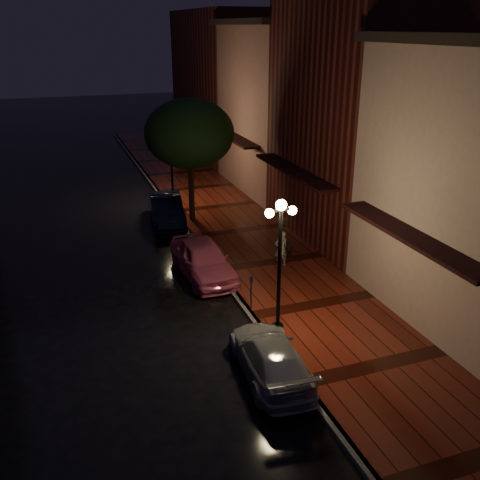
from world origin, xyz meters
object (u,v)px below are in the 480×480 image
object	(u,v)px
silver_car	(271,357)
woman_with_umbrella	(282,234)
streetlamp_far	(171,157)
pink_car	(203,259)
street_tree	(190,136)
streetlamp_near	(279,260)
navy_car	(166,209)
parking_meter	(251,289)

from	to	relation	value
silver_car	woman_with_umbrella	distance (m)	6.96
streetlamp_far	pink_car	distance (m)	9.32
woman_with_umbrella	street_tree	bearing A→B (deg)	-74.15
pink_car	silver_car	xyz separation A→B (m)	(0.00, -6.62, -0.14)
streetlamp_near	silver_car	xyz separation A→B (m)	(-0.95, -1.69, -2.02)
navy_car	parking_meter	xyz separation A→B (m)	(0.75, -9.57, 0.16)
street_tree	streetlamp_far	bearing A→B (deg)	94.91
street_tree	pink_car	size ratio (longest dim) A/B	1.38
navy_car	woman_with_umbrella	distance (m)	7.53
parking_meter	silver_car	bearing A→B (deg)	-80.03
silver_car	woman_with_umbrella	world-z (taller)	woman_with_umbrella
streetlamp_far	parking_meter	bearing A→B (deg)	-90.94
streetlamp_far	silver_car	world-z (taller)	streetlamp_far
silver_car	parking_meter	world-z (taller)	parking_meter
pink_car	silver_car	distance (m)	6.62
silver_car	woman_with_umbrella	xyz separation A→B (m)	(3.05, 6.19, 0.94)
streetlamp_near	street_tree	xyz separation A→B (m)	(0.26, 10.99, 1.64)
navy_car	parking_meter	size ratio (longest dim) A/B	3.62
street_tree	silver_car	distance (m)	13.26
streetlamp_near	streetlamp_far	xyz separation A→B (m)	(0.00, 14.00, 0.00)
street_tree	silver_car	size ratio (longest dim) A/B	1.46
streetlamp_far	woman_with_umbrella	world-z (taller)	streetlamp_far
street_tree	woman_with_umbrella	world-z (taller)	street_tree
streetlamp_near	pink_car	size ratio (longest dim) A/B	1.02
streetlamp_near	pink_car	world-z (taller)	streetlamp_near
streetlamp_far	woman_with_umbrella	xyz separation A→B (m)	(2.10, -9.51, -1.09)
street_tree	silver_car	bearing A→B (deg)	-95.44
street_tree	pink_car	xyz separation A→B (m)	(-1.21, -6.07, -3.53)
streetlamp_near	woman_with_umbrella	bearing A→B (deg)	64.93
streetlamp_near	navy_car	world-z (taller)	streetlamp_near
streetlamp_far	parking_meter	world-z (taller)	streetlamp_far
streetlamp_near	woman_with_umbrella	xyz separation A→B (m)	(2.10, 4.49, -1.09)
streetlamp_far	pink_car	bearing A→B (deg)	-95.97
parking_meter	woman_with_umbrella	bearing A→B (deg)	72.11
streetlamp_far	street_tree	bearing A→B (deg)	-85.09
streetlamp_near	navy_car	bearing A→B (deg)	94.79
street_tree	pink_car	bearing A→B (deg)	-101.26
streetlamp_far	parking_meter	xyz separation A→B (m)	(-0.20, -12.24, -1.74)
navy_car	woman_with_umbrella	size ratio (longest dim) A/B	2.05
street_tree	silver_car	world-z (taller)	street_tree
streetlamp_far	woman_with_umbrella	distance (m)	9.80
street_tree	parking_meter	world-z (taller)	street_tree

